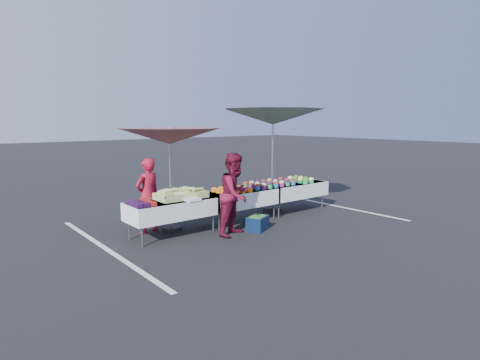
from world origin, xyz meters
TOP-DOWN VIEW (x-y plane):
  - ground at (0.00, 0.00)m, footprint 80.00×80.00m
  - stripe_left at (-3.20, 0.00)m, footprint 0.10×5.00m
  - stripe_right at (3.20, 0.00)m, footprint 0.10×5.00m
  - table_left at (-1.80, 0.00)m, footprint 1.86×0.81m
  - table_center at (0.00, 0.00)m, footprint 1.86×0.81m
  - table_right at (1.80, 0.00)m, footprint 1.86×0.81m
  - berry_punnets at (-2.51, -0.06)m, footprint 0.40×0.54m
  - corn_pile at (-1.56, 0.04)m, footprint 1.16×0.57m
  - plastic_bags at (-1.50, -0.30)m, footprint 0.30×0.25m
  - carrot_bowls at (-0.25, -0.01)m, footprint 0.75×0.69m
  - potato_cups at (0.95, 0.00)m, footprint 1.34×0.58m
  - bean_baskets at (2.06, -0.01)m, footprint 0.36×0.68m
  - vendor at (-2.06, 0.55)m, footprint 0.65×0.50m
  - customer at (-0.73, -0.75)m, footprint 1.01×0.90m
  - umbrella_left at (-1.60, 0.40)m, footprint 2.51×2.51m
  - umbrella_right at (1.41, 0.40)m, footprint 3.08×3.08m
  - storage_bin at (-0.16, -0.80)m, footprint 0.59×0.52m

SIDE VIEW (x-z plane):
  - ground at x=0.00m, z-range 0.00..0.00m
  - stripe_left at x=-3.20m, z-range 0.00..0.00m
  - stripe_right at x=3.20m, z-range 0.00..0.00m
  - storage_bin at x=-0.16m, z-range 0.01..0.32m
  - table_left at x=-1.80m, z-range 0.21..0.96m
  - table_center at x=0.00m, z-range 0.21..0.96m
  - table_right at x=1.80m, z-range 0.21..0.96m
  - plastic_bags at x=-1.50m, z-range 0.75..0.80m
  - berry_punnets at x=-2.51m, z-range 0.75..0.83m
  - vendor at x=-2.06m, z-range 0.00..1.60m
  - carrot_bowls at x=-0.25m, z-range 0.75..0.85m
  - bean_baskets at x=2.06m, z-range 0.75..0.90m
  - potato_cups at x=0.95m, z-range 0.75..0.91m
  - corn_pile at x=-1.56m, z-range 0.71..0.97m
  - customer at x=-0.73m, z-range 0.00..1.71m
  - umbrella_left at x=-1.60m, z-range 0.91..3.14m
  - umbrella_right at x=1.41m, z-range 1.10..3.79m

